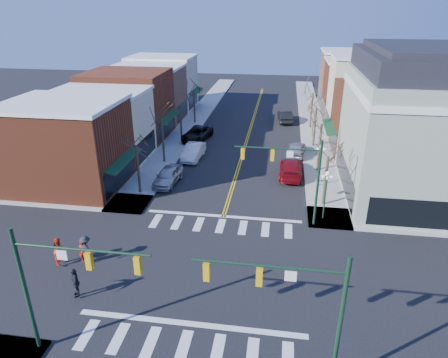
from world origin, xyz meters
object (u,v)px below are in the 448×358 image
at_px(pedestrian_dark_b, 86,249).
at_px(pedestrian_red_a, 83,251).
at_px(car_right_mid, 296,149).
at_px(pedestrian_dark_a, 75,282).
at_px(car_right_near, 291,168).
at_px(car_left_near, 168,176).
at_px(lamppost_midblock, 320,158).
at_px(lamppost_corner, 326,187).
at_px(pedestrian_red_b, 59,250).
at_px(car_left_far, 197,134).
at_px(victorian_corner, 422,126).
at_px(car_left_mid, 193,152).
at_px(car_right_far, 285,116).

bearing_deg(pedestrian_dark_b, pedestrian_red_a, 54.14).
relative_size(car_right_mid, pedestrian_dark_a, 2.53).
bearing_deg(pedestrian_red_a, pedestrian_dark_b, 20.30).
relative_size(car_right_near, pedestrian_dark_b, 3.02).
relative_size(car_right_near, car_right_mid, 1.20).
bearing_deg(car_right_near, car_left_near, 18.78).
bearing_deg(car_right_mid, pedestrian_red_a, 65.10).
height_order(car_right_mid, pedestrian_dark_a, pedestrian_dark_a).
relative_size(pedestrian_red_a, pedestrian_dark_b, 0.84).
height_order(car_left_near, car_right_near, car_right_near).
distance_m(lamppost_midblock, car_left_near, 14.82).
xyz_separation_m(car_right_near, car_right_mid, (0.64, 6.11, -0.02)).
bearing_deg(pedestrian_dark_a, car_left_near, 146.50).
relative_size(lamppost_corner, pedestrian_red_b, 2.24).
height_order(car_left_far, pedestrian_dark_a, pedestrian_dark_a).
bearing_deg(pedestrian_red_b, car_right_near, -55.29).
bearing_deg(car_left_near, pedestrian_dark_a, -88.95).
xyz_separation_m(lamppost_midblock, pedestrian_dark_b, (-16.50, -15.00, -1.85)).
height_order(lamppost_corner, pedestrian_dark_b, lamppost_corner).
bearing_deg(car_right_mid, pedestrian_dark_a, 70.38).
xyz_separation_m(victorian_corner, pedestrian_dark_b, (-24.80, -14.50, -5.54)).
relative_size(car_left_far, car_right_mid, 1.25).
xyz_separation_m(victorian_corner, lamppost_midblock, (-8.30, 0.50, -3.70)).
bearing_deg(car_left_near, car_right_near, 21.18).
distance_m(car_left_near, car_right_near, 12.56).
height_order(lamppost_corner, car_left_near, lamppost_corner).
height_order(car_left_near, pedestrian_red_b, pedestrian_red_b).
relative_size(car_left_far, pedestrian_dark_a, 3.15).
relative_size(victorian_corner, car_right_mid, 2.93).
distance_m(lamppost_corner, pedestrian_dark_b, 18.66).
bearing_deg(victorian_corner, pedestrian_red_a, -149.66).
distance_m(car_right_near, pedestrian_red_b, 23.61).
height_order(car_left_mid, pedestrian_red_a, pedestrian_red_a).
bearing_deg(car_left_far, pedestrian_dark_b, -86.30).
relative_size(victorian_corner, pedestrian_dark_b, 7.37).
xyz_separation_m(car_left_far, car_right_far, (11.20, 10.35, 0.01)).
distance_m(car_right_near, car_right_mid, 6.15).
xyz_separation_m(car_right_mid, car_right_far, (-1.44, 14.34, 0.03)).
relative_size(car_left_mid, car_right_mid, 1.05).
bearing_deg(car_right_far, victorian_corner, 109.92).
relative_size(car_right_far, pedestrian_dark_b, 2.69).
bearing_deg(pedestrian_dark_a, car_right_mid, 122.73).
distance_m(car_right_near, car_right_far, 20.47).
distance_m(car_left_near, pedestrian_red_a, 13.84).
distance_m(car_right_mid, pedestrian_red_a, 27.72).
bearing_deg(pedestrian_dark_b, victorian_corner, -128.19).
bearing_deg(car_left_near, lamppost_corner, -15.03).
xyz_separation_m(car_left_near, pedestrian_dark_b, (-1.90, -13.56, 0.29)).
relative_size(lamppost_corner, pedestrian_red_a, 2.67).
height_order(lamppost_corner, pedestrian_red_b, lamppost_corner).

